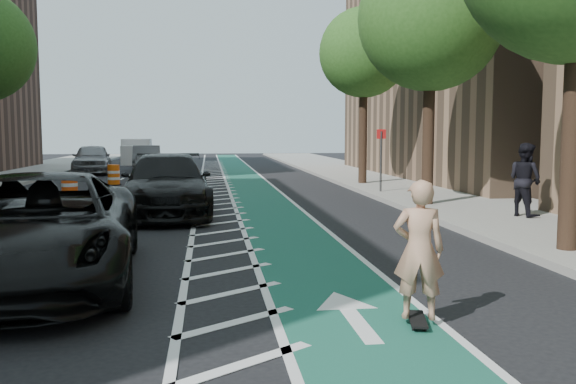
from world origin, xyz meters
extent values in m
plane|color=black|center=(0.00, 0.00, 0.00)|extent=(120.00, 120.00, 0.00)
cube|color=#185441|center=(3.00, 10.00, 0.01)|extent=(2.00, 90.00, 0.01)
cube|color=silver|center=(1.50, 10.00, 0.01)|extent=(1.40, 90.00, 0.01)
cube|color=gray|center=(9.50, 10.00, 0.07)|extent=(5.00, 90.00, 0.15)
cube|color=gray|center=(7.05, 10.00, 0.08)|extent=(0.12, 90.00, 0.16)
cylinder|color=#382619|center=(7.90, 8.00, 2.20)|extent=(0.36, 0.36, 4.40)
sphere|color=#28531B|center=(7.90, 8.00, 5.80)|extent=(4.20, 4.20, 4.20)
cylinder|color=#382619|center=(7.90, 16.00, 2.20)|extent=(0.36, 0.36, 4.40)
sphere|color=#28531B|center=(7.90, 16.00, 5.80)|extent=(4.20, 4.20, 4.20)
cylinder|color=#4C4C4C|center=(7.60, 12.00, 1.20)|extent=(0.08, 0.08, 2.40)
cube|color=red|center=(7.60, 12.00, 2.30)|extent=(0.35, 0.02, 0.35)
cube|color=black|center=(3.70, -3.18, 0.08)|extent=(0.36, 0.72, 0.03)
cylinder|color=black|center=(3.69, -2.94, 0.03)|extent=(0.04, 0.06, 0.05)
cylinder|color=black|center=(3.82, -2.98, 0.03)|extent=(0.04, 0.06, 0.05)
cylinder|color=black|center=(3.58, -3.39, 0.03)|extent=(0.04, 0.06, 0.05)
cylinder|color=black|center=(3.71, -3.43, 0.03)|extent=(0.04, 0.06, 0.05)
imported|color=tan|center=(3.70, -3.18, 0.94)|extent=(0.70, 0.54, 1.70)
imported|color=black|center=(-1.42, -0.45, 0.86)|extent=(3.43, 6.43, 1.72)
imported|color=black|center=(0.00, 7.50, 0.87)|extent=(2.72, 6.09, 1.74)
imported|color=gray|center=(-5.44, 25.90, 0.86)|extent=(2.59, 5.23, 1.71)
imported|color=#5C5D61|center=(-2.63, 28.53, 0.78)|extent=(2.09, 4.87, 1.56)
imported|color=black|center=(9.44, 4.85, 1.12)|extent=(1.00, 1.13, 1.94)
cube|color=silver|center=(-4.21, 37.34, 0.94)|extent=(2.18, 3.08, 1.88)
cube|color=silver|center=(-4.13, 35.08, 0.71)|extent=(1.93, 1.57, 1.41)
cylinder|color=black|center=(-4.96, 34.67, 0.33)|extent=(0.26, 0.67, 0.66)
cylinder|color=black|center=(-3.27, 34.74, 0.33)|extent=(0.26, 0.67, 0.66)
cylinder|color=black|center=(-5.09, 38.06, 0.33)|extent=(0.26, 0.67, 0.66)
cylinder|color=black|center=(-3.40, 38.12, 0.33)|extent=(0.26, 0.67, 0.66)
cylinder|color=#FF4F0D|center=(-3.80, 7.16, 0.40)|extent=(0.46, 0.46, 0.80)
cylinder|color=silver|center=(-3.80, 7.16, 0.27)|extent=(0.47, 0.47, 0.11)
cylinder|color=silver|center=(-3.80, 7.16, 0.52)|extent=(0.47, 0.47, 0.11)
cylinder|color=black|center=(-3.80, 7.16, 0.02)|extent=(0.59, 0.59, 0.04)
cylinder|color=#EF450C|center=(-3.51, 11.27, 0.46)|extent=(0.53, 0.53, 0.91)
cylinder|color=silver|center=(-3.51, 11.27, 0.30)|extent=(0.54, 0.54, 0.12)
cylinder|color=silver|center=(-3.51, 11.27, 0.59)|extent=(0.54, 0.54, 0.12)
cylinder|color=black|center=(-3.51, 11.27, 0.02)|extent=(0.67, 0.67, 0.04)
cylinder|color=#F55D0C|center=(-3.05, 17.90, 0.46)|extent=(0.53, 0.53, 0.92)
cylinder|color=silver|center=(-3.05, 17.90, 0.31)|extent=(0.54, 0.54, 0.12)
cylinder|color=silver|center=(-3.05, 17.90, 0.59)|extent=(0.54, 0.54, 0.12)
cylinder|color=black|center=(-3.05, 17.90, 0.02)|extent=(0.67, 0.67, 0.04)
camera|label=1|loc=(1.20, -10.16, 2.34)|focal=38.00mm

